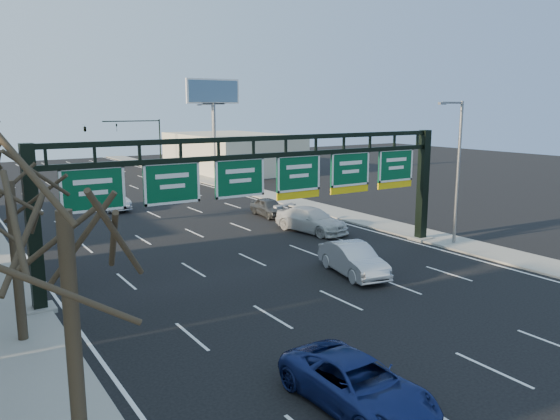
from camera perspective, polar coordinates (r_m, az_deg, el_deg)
ground at (r=23.91m, az=9.41°, el=-10.65°), size 160.00×160.00×0.00m
sidewalk_right at (r=46.64m, az=4.48°, el=0.09°), size 3.00×120.00×0.12m
lane_markings at (r=40.29m, az=-10.13°, el=-1.83°), size 21.60×120.00×0.01m
sign_gantry at (r=29.02m, az=-0.78°, el=2.76°), size 24.60×1.20×7.20m
building_right_distant at (r=75.31m, az=-5.14°, el=6.02°), size 12.00×20.00×5.00m
tree_near at (r=12.58m, az=-22.01°, el=4.60°), size 3.60×3.60×8.86m
tree_gantry at (r=21.48m, az=-26.72°, el=5.48°), size 3.60×3.60×8.48m
streetlight_near at (r=35.71m, az=18.01°, el=4.47°), size 2.15×0.22×9.00m
streetlight_far at (r=62.82m, az=-6.97°, el=7.41°), size 2.15×0.22×9.00m
billboard_right at (r=68.31m, az=-6.99°, el=11.01°), size 7.00×0.50×12.00m
traffic_signal_mast at (r=74.35m, az=-16.91°, el=7.85°), size 10.16×0.54×7.00m
car_blue_suv at (r=16.80m, az=8.07°, el=-17.55°), size 2.54×5.28×1.45m
car_silver_sedan at (r=28.83m, az=7.65°, el=-5.13°), size 2.67×5.21×1.64m
car_white_wagon at (r=38.34m, az=3.29°, el=-1.05°), size 3.37×6.09×1.67m
car_grey_far at (r=43.76m, az=-1.16°, el=0.29°), size 2.02×4.35×1.44m
car_silver_distant at (r=48.67m, az=-17.17°, el=1.00°), size 2.01×5.08×1.64m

